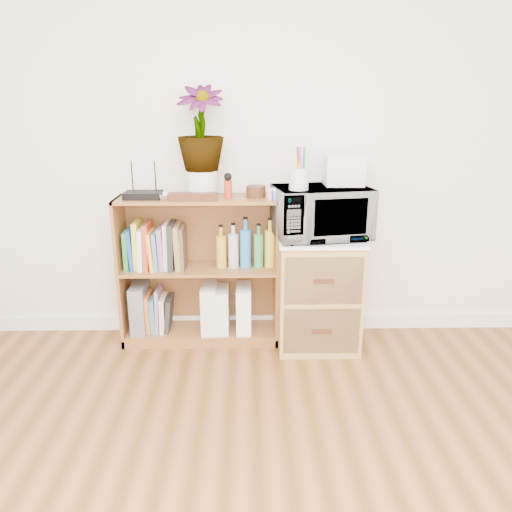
{
  "coord_description": "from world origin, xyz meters",
  "views": [
    {
      "loc": [
        -0.04,
        -0.92,
        1.52
      ],
      "look_at": [
        0.01,
        1.95,
        0.62
      ],
      "focal_mm": 35.0,
      "sensor_mm": 36.0,
      "label": 1
    }
  ],
  "objects": [
    {
      "name": "router",
      "position": [
        -0.67,
        2.08,
        0.97
      ],
      "size": [
        0.22,
        0.15,
        0.04
      ],
      "primitive_type": "cube",
      "color": "black",
      "rests_on": "bookshelf"
    },
    {
      "name": "lower_books",
      "position": [
        -0.62,
        2.1,
        0.19
      ],
      "size": [
        0.17,
        0.19,
        0.29
      ],
      "color": "orange",
      "rests_on": "bookshelf"
    },
    {
      "name": "microwave",
      "position": [
        0.4,
        2.02,
        0.87
      ],
      "size": [
        0.61,
        0.47,
        0.31
      ],
      "primitive_type": "imported",
      "rotation": [
        0.0,
        0.0,
        0.18
      ],
      "color": "silver",
      "rests_on": "wicker_unit"
    },
    {
      "name": "potted_plant",
      "position": [
        -0.32,
        2.12,
        1.36
      ],
      "size": [
        0.28,
        0.28,
        0.5
      ],
      "primitive_type": "imported",
      "color": "#3B7F32",
      "rests_on": "plant_pot"
    },
    {
      "name": "small_appliance",
      "position": [
        0.54,
        2.09,
        1.12
      ],
      "size": [
        0.23,
        0.19,
        0.18
      ],
      "primitive_type": "cube",
      "color": "silver",
      "rests_on": "microwave"
    },
    {
      "name": "wicker_unit",
      "position": [
        0.4,
        2.02,
        0.35
      ],
      "size": [
        0.5,
        0.45,
        0.7
      ],
      "primitive_type": "cube",
      "color": "#9E7542",
      "rests_on": "ground"
    },
    {
      "name": "magazine_holder_mid",
      "position": [
        -0.21,
        2.09,
        0.21
      ],
      "size": [
        0.09,
        0.23,
        0.29
      ],
      "primitive_type": "cube",
      "color": "white",
      "rests_on": "bookshelf"
    },
    {
      "name": "liquor_bottles",
      "position": [
        -0.01,
        2.1,
        0.64
      ],
      "size": [
        0.45,
        0.07,
        0.31
      ],
      "color": "gold",
      "rests_on": "bookshelf"
    },
    {
      "name": "plant_pot",
      "position": [
        -0.32,
        2.12,
        1.03
      ],
      "size": [
        0.19,
        0.19,
        0.16
      ],
      "primitive_type": "cylinder",
      "color": "silver",
      "rests_on": "bookshelf"
    },
    {
      "name": "magazine_holder_right",
      "position": [
        -0.07,
        2.09,
        0.22
      ],
      "size": [
        0.09,
        0.24,
        0.3
      ],
      "primitive_type": "cube",
      "color": "white",
      "rests_on": "bookshelf"
    },
    {
      "name": "wooden_bowl",
      "position": [
        0.01,
        2.11,
        0.98
      ],
      "size": [
        0.12,
        0.12,
        0.07
      ],
      "primitive_type": "cylinder",
      "color": "#36200E",
      "rests_on": "bookshelf"
    },
    {
      "name": "paint_jars",
      "position": [
        0.12,
        2.01,
        0.98
      ],
      "size": [
        0.12,
        0.04,
        0.06
      ],
      "primitive_type": "cube",
      "color": "pink",
      "rests_on": "bookshelf"
    },
    {
      "name": "trinket_box",
      "position": [
        -0.37,
        2.0,
        0.97
      ],
      "size": [
        0.29,
        0.07,
        0.05
      ],
      "primitive_type": "cube",
      "color": "#3A1D0F",
      "rests_on": "bookshelf"
    },
    {
      "name": "pen_cup",
      "position": [
        0.25,
        1.93,
        1.09
      ],
      "size": [
        0.11,
        0.11,
        0.12
      ],
      "primitive_type": "cylinder",
      "color": "silver",
      "rests_on": "microwave"
    },
    {
      "name": "white_bowl",
      "position": [
        -0.56,
        2.07,
        0.97
      ],
      "size": [
        0.13,
        0.13,
        0.03
      ],
      "primitive_type": "imported",
      "color": "white",
      "rests_on": "bookshelf"
    },
    {
      "name": "file_box",
      "position": [
        -0.75,
        2.1,
        0.23
      ],
      "size": [
        0.09,
        0.25,
        0.31
      ],
      "primitive_type": "cube",
      "color": "slate",
      "rests_on": "bookshelf"
    },
    {
      "name": "bookshelf",
      "position": [
        -0.35,
        2.1,
        0.47
      ],
      "size": [
        1.0,
        0.3,
        0.95
      ],
      "primitive_type": "cube",
      "color": "brown",
      "rests_on": "ground"
    },
    {
      "name": "cookbooks",
      "position": [
        -0.62,
        2.1,
        0.64
      ],
      "size": [
        0.38,
        0.2,
        0.3
      ],
      "color": "#217C36",
      "rests_on": "bookshelf"
    },
    {
      "name": "kokeshi_doll",
      "position": [
        -0.16,
        2.06,
        1.01
      ],
      "size": [
        0.05,
        0.05,
        0.11
      ],
      "primitive_type": "cylinder",
      "color": "#AD2C15",
      "rests_on": "bookshelf"
    },
    {
      "name": "magazine_holder_left",
      "position": [
        -0.29,
        2.09,
        0.22
      ],
      "size": [
        0.1,
        0.25,
        0.31
      ],
      "primitive_type": "cube",
      "color": "silver",
      "rests_on": "bookshelf"
    },
    {
      "name": "skirting_board",
      "position": [
        0.0,
        2.24,
        0.05
      ],
      "size": [
        4.0,
        0.02,
        0.1
      ],
      "primitive_type": "cube",
      "color": "white",
      "rests_on": "ground"
    }
  ]
}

